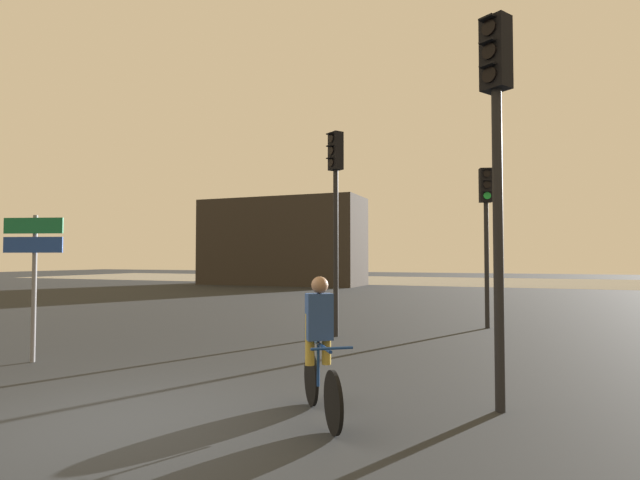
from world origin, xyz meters
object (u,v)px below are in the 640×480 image
(traffic_light_far_right, at_px, (486,216))
(direction_sign_post, at_px, (34,260))
(traffic_light_near_right, at_px, (497,137))
(traffic_light_center, at_px, (336,195))
(cyclist, at_px, (320,345))
(distant_building, at_px, (281,242))

(traffic_light_far_right, distance_m, direction_sign_post, 10.46)
(traffic_light_near_right, distance_m, traffic_light_far_right, 7.46)
(traffic_light_near_right, xyz_separation_m, traffic_light_center, (-3.76, 4.67, 0.02))
(direction_sign_post, bearing_deg, cyclist, 154.11)
(traffic_light_center, xyz_separation_m, direction_sign_post, (-4.00, -4.70, -1.54))
(traffic_light_near_right, xyz_separation_m, direction_sign_post, (-7.76, -0.03, -1.51))
(cyclist, bearing_deg, traffic_light_center, -107.23)
(traffic_light_center, xyz_separation_m, cyclist, (1.82, -5.64, -2.51))
(distant_building, relative_size, cyclist, 7.01)
(traffic_light_center, height_order, cyclist, traffic_light_center)
(cyclist, bearing_deg, traffic_light_near_right, 171.48)
(distant_building, distance_m, traffic_light_center, 23.06)
(distant_building, distance_m, cyclist, 28.98)
(distant_building, xyz_separation_m, traffic_light_near_right, (14.96, -24.83, 0.34))
(cyclist, bearing_deg, distant_building, -98.34)
(direction_sign_post, height_order, cyclist, direction_sign_post)
(traffic_light_near_right, height_order, traffic_light_far_right, traffic_light_near_right)
(traffic_light_near_right, bearing_deg, direction_sign_post, 32.54)
(traffic_light_center, distance_m, direction_sign_post, 6.36)
(distant_building, relative_size, traffic_light_center, 2.35)
(direction_sign_post, relative_size, cyclist, 1.60)
(traffic_light_far_right, distance_m, cyclist, 8.78)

